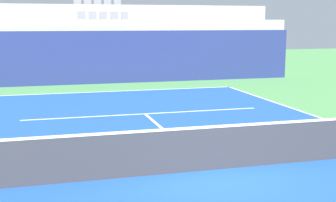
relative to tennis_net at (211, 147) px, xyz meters
name	(u,v)px	position (x,y,z in m)	size (l,w,h in m)	color
ground_plane	(210,170)	(0.00, 0.00, -0.51)	(80.00, 80.00, 0.00)	#4C8C4C
court_surface	(210,170)	(0.00, 0.00, -0.50)	(11.00, 24.00, 0.01)	#1E4C99
baseline_far	(118,91)	(0.00, 11.95, -0.50)	(11.00, 0.10, 0.00)	white
service_line_far	(145,114)	(0.00, 6.40, -0.50)	(8.26, 0.10, 0.00)	white
centre_service_line	(170,135)	(0.00, 3.20, -0.50)	(0.10, 6.40, 0.00)	white
back_wall	(108,57)	(0.00, 14.97, 0.84)	(20.28, 0.30, 2.71)	navy
stands_tier_lower	(105,50)	(0.00, 16.32, 1.13)	(20.28, 2.40, 3.27)	#9E9E99
stands_tier_upper	(99,41)	(0.00, 18.72, 1.55)	(20.28, 2.40, 4.12)	#9E9E99
seating_row_lower	(104,17)	(0.00, 16.42, 2.89)	(2.78, 0.44, 0.44)	slate
seating_row_upper	(98,3)	(0.00, 18.82, 3.74)	(2.78, 0.44, 0.44)	slate
tennis_net	(211,147)	(0.00, 0.00, 0.00)	(11.08, 0.08, 1.07)	black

